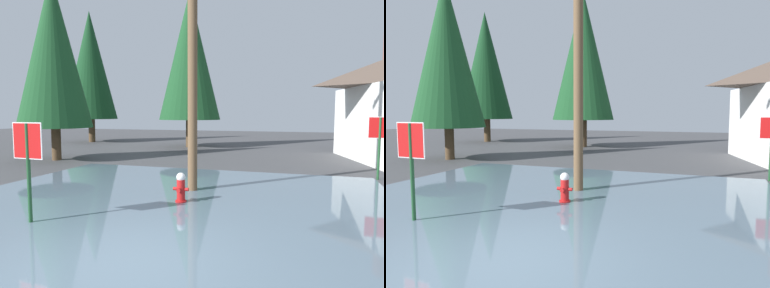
% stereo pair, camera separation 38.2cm
% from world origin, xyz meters
% --- Properties ---
extents(ground_plane, '(80.00, 80.00, 0.10)m').
position_xyz_m(ground_plane, '(0.00, 0.00, -0.05)').
color(ground_plane, '#424244').
extents(flood_puddle, '(11.42, 10.14, 0.06)m').
position_xyz_m(flood_puddle, '(-0.73, 3.66, 0.03)').
color(flood_puddle, slate).
rests_on(flood_puddle, ground).
extents(stop_sign_near, '(0.75, 0.08, 2.12)m').
position_xyz_m(stop_sign_near, '(-2.79, 1.18, 1.51)').
color(stop_sign_near, '#1E4C28').
rests_on(stop_sign_near, ground).
extents(fire_hydrant, '(0.41, 0.35, 0.81)m').
position_xyz_m(fire_hydrant, '(-0.36, 3.65, 0.40)').
color(fire_hydrant, red).
rests_on(fire_hydrant, ground).
extents(utility_pole, '(1.60, 0.28, 9.26)m').
position_xyz_m(utility_pole, '(-0.49, 5.04, 4.81)').
color(utility_pole, brown).
rests_on(utility_pole, ground).
extents(pine_tree_tall_left, '(4.17, 4.17, 10.44)m').
position_xyz_m(pine_tree_tall_left, '(-4.77, 17.92, 6.14)').
color(pine_tree_tall_left, '#4C3823').
rests_on(pine_tree_tall_left, ground).
extents(pine_tree_mid_left, '(4.14, 4.14, 10.35)m').
position_xyz_m(pine_tree_mid_left, '(-13.63, 19.51, 6.09)').
color(pine_tree_mid_left, '#4C3823').
rests_on(pine_tree_mid_left, ground).
extents(pine_tree_short_left, '(3.58, 3.58, 8.95)m').
position_xyz_m(pine_tree_short_left, '(-8.99, 9.59, 5.27)').
color(pine_tree_short_left, '#4C3823').
rests_on(pine_tree_short_left, ground).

